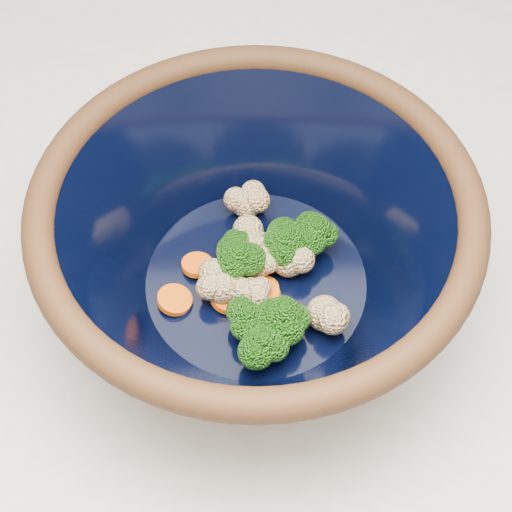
# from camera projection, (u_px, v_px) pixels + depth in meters

# --- Properties ---
(counter) EXTENTS (1.20, 1.20, 0.90)m
(counter) POSITION_uv_depth(u_px,v_px,m) (221.00, 450.00, 1.06)
(counter) COLOR beige
(counter) RESTS_ON ground
(mixing_bowl) EXTENTS (0.44, 0.44, 0.16)m
(mixing_bowl) POSITION_uv_depth(u_px,v_px,m) (256.00, 246.00, 0.62)
(mixing_bowl) COLOR black
(mixing_bowl) RESTS_ON counter
(vegetable_pile) EXTENTS (0.17, 0.19, 0.05)m
(vegetable_pile) POSITION_uv_depth(u_px,v_px,m) (266.00, 270.00, 0.64)
(vegetable_pile) COLOR #608442
(vegetable_pile) RESTS_ON mixing_bowl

